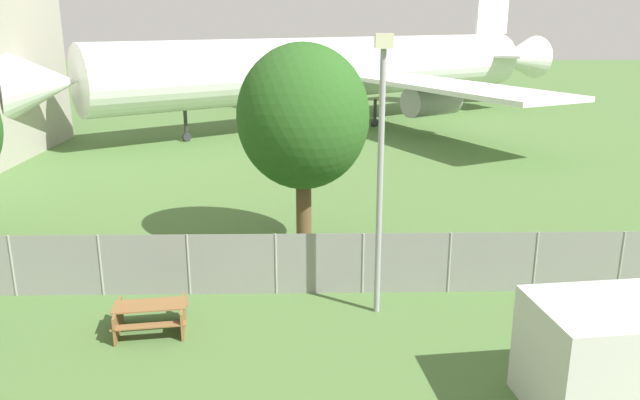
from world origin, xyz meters
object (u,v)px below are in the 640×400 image
tree_near_hangar (303,117)px  portable_cabin (633,357)px  picnic_bench_near_cabin (151,314)px  airplane (339,68)px

tree_near_hangar → portable_cabin: bearing=-55.4°
picnic_bench_near_cabin → tree_near_hangar: bearing=57.8°
airplane → portable_cabin: bearing=62.3°
picnic_bench_near_cabin → tree_near_hangar: size_ratio=0.28×
airplane → portable_cabin: 37.44m
portable_cabin → picnic_bench_near_cabin: (-10.68, 3.55, -0.72)m
airplane → tree_near_hangar: (-2.56, -27.29, 0.39)m
airplane → portable_cabin: airplane is taller
portable_cabin → tree_near_hangar: 12.37m
tree_near_hangar → picnic_bench_near_cabin: bearing=-122.2°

